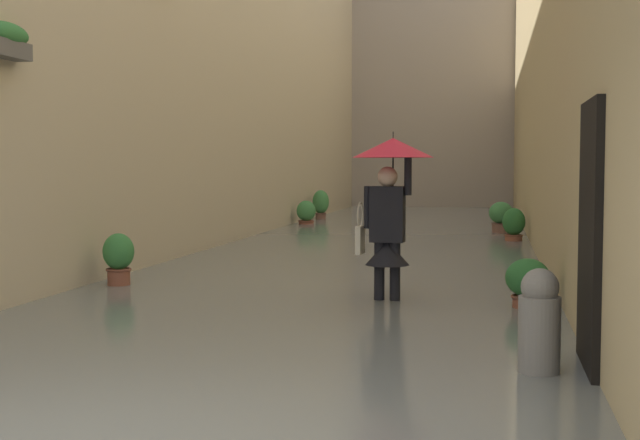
% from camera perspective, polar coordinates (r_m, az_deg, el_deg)
% --- Properties ---
extents(ground_plane, '(68.37, 68.37, 0.00)m').
position_cam_1_polar(ground_plane, '(17.82, 4.31, -1.85)').
color(ground_plane, slate).
extents(flood_water, '(6.62, 33.35, 0.18)m').
position_cam_1_polar(flood_water, '(17.81, 4.31, -1.56)').
color(flood_water, slate).
rests_on(flood_water, ground_plane).
extents(building_facade_left, '(2.04, 31.35, 8.70)m').
position_cam_1_polar(building_facade_left, '(17.87, 16.86, 12.01)').
color(building_facade_left, tan).
rests_on(building_facade_left, ground_plane).
extents(building_facade_far, '(9.42, 1.80, 13.27)m').
position_cam_1_polar(building_facade_far, '(32.62, 7.56, 12.33)').
color(building_facade_far, '#A89989').
rests_on(building_facade_far, ground_plane).
extents(person_wading, '(0.92, 0.92, 2.09)m').
position_cam_1_polar(person_wading, '(9.73, 4.63, 1.89)').
color(person_wading, '#4C4233').
rests_on(person_wading, ground_plane).
extents(potted_plant_near_right, '(0.50, 0.50, 0.79)m').
position_cam_1_polar(potted_plant_near_right, '(22.23, -0.92, 0.36)').
color(potted_plant_near_right, brown).
rests_on(potted_plant_near_right, ground_plane).
extents(potted_plant_mid_right, '(0.40, 0.40, 0.84)m').
position_cam_1_polar(potted_plant_mid_right, '(11.29, -13.18, -2.69)').
color(potted_plant_mid_right, brown).
rests_on(potted_plant_mid_right, ground_plane).
extents(potted_plant_near_left, '(0.45, 0.45, 0.84)m').
position_cam_1_polar(potted_plant_near_left, '(17.78, 12.70, -0.44)').
color(potted_plant_near_left, '#9E563D').
rests_on(potted_plant_near_left, ground_plane).
extents(potted_plant_far_right, '(0.47, 0.47, 1.00)m').
position_cam_1_polar(potted_plant_far_right, '(24.29, 0.05, 1.00)').
color(potted_plant_far_right, brown).
rests_on(potted_plant_far_right, ground_plane).
extents(potted_plant_mid_left, '(0.54, 0.54, 0.88)m').
position_cam_1_polar(potted_plant_mid_left, '(19.78, 11.88, 0.09)').
color(potted_plant_mid_left, brown).
rests_on(potted_plant_mid_left, ground_plane).
extents(potted_plant_far_left, '(0.47, 0.47, 0.71)m').
position_cam_1_polar(potted_plant_far_left, '(9.54, 13.57, -4.27)').
color(potted_plant_far_left, brown).
rests_on(potted_plant_far_left, ground_plane).
extents(mooring_bollard, '(0.31, 0.31, 0.96)m').
position_cam_1_polar(mooring_bollard, '(6.62, 14.30, -7.24)').
color(mooring_bollard, gray).
rests_on(mooring_bollard, ground_plane).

